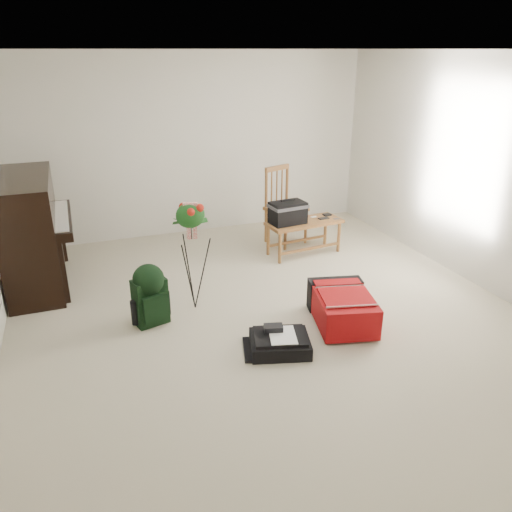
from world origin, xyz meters
name	(u,v)px	position (x,y,z in m)	size (l,w,h in m)	color
floor	(268,314)	(0.00, 0.00, 0.00)	(5.00, 5.50, 0.01)	#C2B79C
ceiling	(271,49)	(0.00, 0.00, 2.50)	(5.00, 5.50, 0.01)	white
wall_back	(196,145)	(0.00, 2.75, 1.25)	(5.00, 0.04, 2.50)	silver
wall_right	(482,173)	(2.50, 0.00, 1.25)	(0.04, 5.50, 2.50)	silver
piano	(33,234)	(-2.19, 1.60, 0.60)	(0.71, 1.50, 1.25)	black
bench	(293,215)	(0.88, 1.38, 0.54)	(1.02, 0.49, 0.76)	brown
dining_chair	(285,206)	(0.99, 1.85, 0.51)	(0.58, 0.58, 1.05)	brown
red_suitcase	(340,305)	(0.61, -0.37, 0.18)	(0.69, 0.89, 0.33)	#B00716
black_duffel	(280,342)	(-0.15, -0.65, 0.08)	(0.62, 0.55, 0.22)	black
green_backpack	(150,292)	(-1.14, 0.23, 0.34)	(0.35, 0.32, 0.62)	black
flower_stand	(193,257)	(-0.67, 0.40, 0.57)	(0.45, 0.45, 1.17)	black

